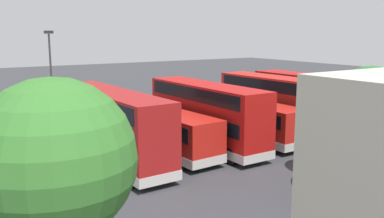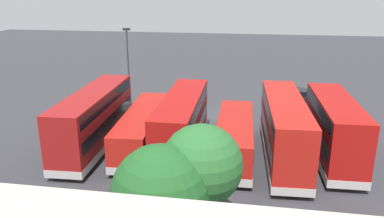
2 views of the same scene
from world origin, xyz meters
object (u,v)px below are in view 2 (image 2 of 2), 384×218
Objects in this scene: bus_double_decker_second at (284,128)px; waste_bin_yellow at (239,110)px; bus_double_decker_fourth at (182,124)px; car_hatchback_silver at (300,96)px; car_small_green at (171,103)px; bus_single_deck_third at (235,137)px; bus_double_decker_sixth at (94,118)px; bus_double_decker_near_end at (334,128)px; bus_single_deck_fifth at (143,128)px; lamp_post_tall at (128,62)px.

bus_double_decker_second reaches higher than waste_bin_yellow.
car_hatchback_silver is at bearing -122.75° from bus_double_decker_fourth.
bus_double_decker_second is 2.73× the size of car_small_green.
car_small_green is (7.16, -10.72, -0.92)m from bus_single_deck_third.
bus_double_decker_sixth is at bearing 42.42° from waste_bin_yellow.
bus_double_decker_near_end reaches higher than bus_single_deck_fifth.
bus_double_decker_near_end is 1.25× the size of lamp_post_tall.
bus_single_deck_third is (3.51, 0.29, -0.83)m from bus_double_decker_second.
bus_single_deck_fifth is 3.84m from bus_double_decker_sixth.
bus_single_deck_third and bus_single_deck_fifth have the same top height.
car_small_green reaches higher than waste_bin_yellow.
bus_double_decker_sixth is at bearing -1.75° from bus_double_decker_fourth.
car_small_green is (14.24, -9.85, -1.75)m from bus_double_decker_near_end.
bus_double_decker_sixth reaches higher than waste_bin_yellow.
bus_single_deck_fifth is at bearing -2.82° from bus_double_decker_second.
bus_single_deck_fifth is at bearing 52.25° from waste_bin_yellow.
bus_double_decker_near_end is 0.85× the size of bus_double_decker_sixth.
bus_single_deck_third is at bearing 7.02° from bus_double_decker_near_end.
bus_double_decker_second and bus_double_decker_fourth have the same top height.
bus_single_deck_fifth is 12.00× the size of waste_bin_yellow.
bus_double_decker_near_end reaches higher than waste_bin_yellow.
bus_single_deck_third is at bearing 173.54° from bus_single_deck_fifth.
car_small_green is at bearing -44.35° from bus_double_decker_second.
bus_single_deck_fifth is 2.72× the size of car_hatchback_silver.
car_small_green is (13.46, 5.12, 0.00)m from car_hatchback_silver.
lamp_post_tall is (11.76, -11.18, 3.19)m from bus_single_deck_third.
lamp_post_tall reaches higher than waste_bin_yellow.
bus_double_decker_sixth is 2.76× the size of car_small_green.
car_hatchback_silver is at bearing -165.50° from lamp_post_tall.
bus_single_deck_fifth is at bearing 0.20° from bus_double_decker_near_end.
lamp_post_tall reaches higher than bus_double_decker_second.
bus_single_deck_fifth is (3.31, -0.88, -0.83)m from bus_double_decker_fourth.
bus_double_decker_second is 12.70× the size of waste_bin_yellow.
bus_double_decker_near_end is at bearing 93.01° from car_hatchback_silver.
bus_double_decker_near_end is 14.35m from bus_single_deck_fifth.
bus_double_decker_second is at bearing 9.24° from bus_double_decker_near_end.
lamp_post_tall reaches higher than bus_double_decker_sixth.
bus_single_deck_fifth is at bearing -14.88° from bus_double_decker_fourth.
bus_double_decker_fourth is 1.00× the size of bus_single_deck_fifth.
bus_single_deck_fifth is 11.77m from waste_bin_yellow.
waste_bin_yellow is (7.16, -9.21, -1.97)m from bus_double_decker_near_end.
bus_double_decker_fourth reaches higher than bus_single_deck_third.
lamp_post_tall reaches higher than car_hatchback_silver.
car_hatchback_silver is 0.95× the size of car_small_green.
bus_single_deck_third reaches higher than car_small_green.
car_small_green is at bearing -5.20° from waste_bin_yellow.
bus_double_decker_fourth is 2.72× the size of car_hatchback_silver.
bus_single_deck_third is at bearing 136.47° from lamp_post_tall.
lamp_post_tall is at bearing -85.70° from bus_double_decker_sixth.
bus_double_decker_sixth is at bearing 10.21° from bus_single_deck_fifth.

